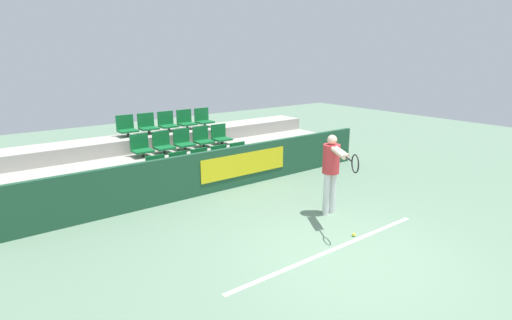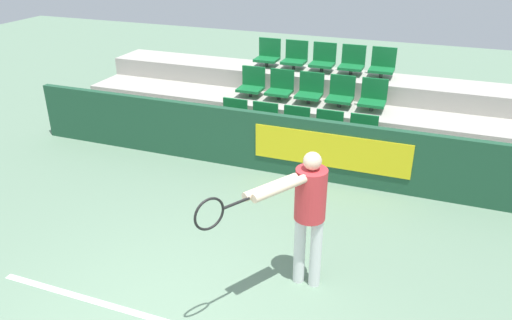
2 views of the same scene
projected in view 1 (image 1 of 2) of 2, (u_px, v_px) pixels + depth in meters
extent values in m
plane|color=slate|center=(345.00, 256.00, 6.49)|extent=(30.00, 30.00, 0.00)
cube|color=white|center=(333.00, 250.00, 6.68)|extent=(4.36, 0.08, 0.01)
cube|color=#1E4C33|center=(216.00, 171.00, 9.40)|extent=(9.40, 0.12, 1.01)
cube|color=yellow|center=(245.00, 164.00, 9.80)|extent=(2.47, 0.02, 0.56)
cube|color=#ADA89E|center=(205.00, 179.00, 9.91)|extent=(9.00, 0.93, 0.36)
cube|color=#ADA89E|center=(187.00, 164.00, 10.58)|extent=(9.00, 0.93, 0.72)
cube|color=#ADA89E|center=(171.00, 150.00, 11.25)|extent=(9.00, 0.93, 1.08)
cylinder|color=#333333|center=(160.00, 177.00, 9.20)|extent=(0.07, 0.07, 0.12)
cube|color=#146B33|center=(159.00, 174.00, 9.18)|extent=(0.46, 0.41, 0.05)
cube|color=#146B33|center=(155.00, 163.00, 9.27)|extent=(0.46, 0.04, 0.37)
cylinder|color=#333333|center=(182.00, 173.00, 9.54)|extent=(0.07, 0.07, 0.12)
cube|color=#146B33|center=(182.00, 169.00, 9.52)|extent=(0.46, 0.41, 0.05)
cube|color=#146B33|center=(178.00, 159.00, 9.61)|extent=(0.46, 0.04, 0.37)
cylinder|color=#333333|center=(203.00, 169.00, 9.88)|extent=(0.07, 0.07, 0.12)
cube|color=#146B33|center=(203.00, 165.00, 9.86)|extent=(0.46, 0.41, 0.05)
cube|color=#146B33|center=(199.00, 156.00, 9.94)|extent=(0.46, 0.04, 0.37)
cylinder|color=#333333|center=(223.00, 165.00, 10.22)|extent=(0.07, 0.07, 0.12)
cube|color=#146B33|center=(223.00, 162.00, 10.19)|extent=(0.46, 0.41, 0.05)
cube|color=#146B33|center=(219.00, 152.00, 10.28)|extent=(0.46, 0.04, 0.37)
cylinder|color=#333333|center=(241.00, 161.00, 10.55)|extent=(0.07, 0.07, 0.12)
cube|color=#146B33|center=(241.00, 158.00, 10.53)|extent=(0.46, 0.41, 0.05)
cube|color=#146B33|center=(237.00, 149.00, 10.62)|extent=(0.46, 0.04, 0.37)
cylinder|color=#333333|center=(143.00, 154.00, 9.83)|extent=(0.07, 0.07, 0.12)
cube|color=#146B33|center=(143.00, 151.00, 9.80)|extent=(0.46, 0.41, 0.05)
cube|color=#146B33|center=(139.00, 141.00, 9.89)|extent=(0.46, 0.04, 0.37)
cylinder|color=#333333|center=(165.00, 151.00, 10.16)|extent=(0.07, 0.07, 0.12)
cube|color=#146B33|center=(164.00, 148.00, 10.14)|extent=(0.46, 0.41, 0.05)
cube|color=#146B33|center=(161.00, 138.00, 10.23)|extent=(0.46, 0.04, 0.37)
cylinder|color=#333333|center=(185.00, 148.00, 10.50)|extent=(0.07, 0.07, 0.12)
cube|color=#146B33|center=(185.00, 145.00, 10.48)|extent=(0.46, 0.41, 0.05)
cube|color=#146B33|center=(181.00, 136.00, 10.57)|extent=(0.46, 0.04, 0.37)
cylinder|color=#333333|center=(204.00, 145.00, 10.84)|extent=(0.07, 0.07, 0.12)
cube|color=#146B33|center=(204.00, 142.00, 10.82)|extent=(0.46, 0.41, 0.05)
cube|color=#146B33|center=(200.00, 133.00, 10.91)|extent=(0.46, 0.04, 0.37)
cylinder|color=#333333|center=(222.00, 142.00, 11.18)|extent=(0.07, 0.07, 0.12)
cube|color=#146B33|center=(222.00, 139.00, 11.16)|extent=(0.46, 0.41, 0.05)
cube|color=#146B33|center=(218.00, 131.00, 11.24)|extent=(0.46, 0.04, 0.37)
cylinder|color=#333333|center=(128.00, 134.00, 10.45)|extent=(0.07, 0.07, 0.12)
cube|color=#146B33|center=(128.00, 131.00, 10.43)|extent=(0.46, 0.41, 0.05)
cube|color=#146B33|center=(125.00, 122.00, 10.52)|extent=(0.46, 0.04, 0.37)
cylinder|color=#333333|center=(149.00, 132.00, 10.79)|extent=(0.07, 0.07, 0.12)
cube|color=#146B33|center=(149.00, 128.00, 10.77)|extent=(0.46, 0.41, 0.05)
cube|color=#146B33|center=(146.00, 120.00, 10.85)|extent=(0.46, 0.04, 0.37)
cylinder|color=#333333|center=(169.00, 129.00, 11.13)|extent=(0.07, 0.07, 0.12)
cube|color=#146B33|center=(169.00, 126.00, 11.10)|extent=(0.46, 0.41, 0.05)
cube|color=#146B33|center=(165.00, 118.00, 11.19)|extent=(0.46, 0.04, 0.37)
cylinder|color=#333333|center=(187.00, 127.00, 11.46)|extent=(0.07, 0.07, 0.12)
cube|color=#146B33|center=(187.00, 124.00, 11.44)|extent=(0.46, 0.41, 0.05)
cube|color=#146B33|center=(184.00, 116.00, 11.53)|extent=(0.46, 0.04, 0.37)
cylinder|color=#333333|center=(205.00, 125.00, 11.80)|extent=(0.07, 0.07, 0.12)
cube|color=#146B33|center=(205.00, 122.00, 11.78)|extent=(0.46, 0.41, 0.05)
cube|color=#146B33|center=(201.00, 114.00, 11.87)|extent=(0.46, 0.04, 0.37)
cylinder|color=silver|center=(326.00, 194.00, 8.05)|extent=(0.13, 0.13, 0.87)
cylinder|color=silver|center=(333.00, 192.00, 8.16)|extent=(0.13, 0.13, 0.87)
cylinder|color=red|center=(331.00, 159.00, 7.92)|extent=(0.34, 0.34, 0.58)
sphere|color=beige|center=(332.00, 140.00, 7.82)|extent=(0.19, 0.19, 0.19)
cylinder|color=beige|center=(338.00, 153.00, 7.35)|extent=(0.41, 0.61, 0.09)
cylinder|color=beige|center=(342.00, 152.00, 7.40)|extent=(0.41, 0.61, 0.09)
cylinder|color=black|center=(349.00, 159.00, 6.92)|extent=(0.18, 0.27, 0.03)
torus|color=black|center=(355.00, 164.00, 6.63)|extent=(0.18, 0.29, 0.32)
sphere|color=#CCDB33|center=(354.00, 235.00, 7.17)|extent=(0.07, 0.07, 0.07)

